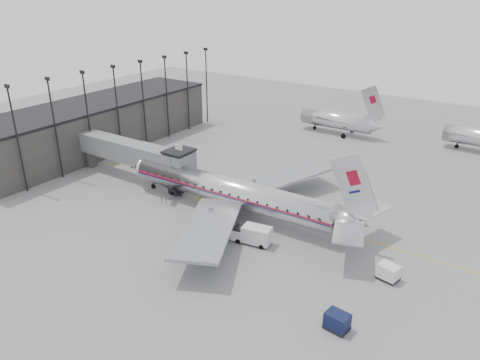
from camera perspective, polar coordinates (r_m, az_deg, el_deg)
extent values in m
plane|color=slate|center=(59.05, -3.09, -4.88)|extent=(160.00, 160.00, 0.00)
cube|color=#3A3834|center=(86.72, -17.35, 6.29)|extent=(12.00, 46.00, 8.00)
cube|color=gold|center=(61.93, 2.48, -3.44)|extent=(60.00, 0.15, 0.01)
cube|color=slate|center=(73.88, -15.23, 3.88)|extent=(12.00, 2.80, 3.00)
cube|color=slate|center=(67.61, -10.16, 2.54)|extent=(8.00, 3.00, 3.10)
cube|color=slate|center=(65.30, -7.38, 1.96)|extent=(3.20, 3.60, 3.20)
cube|color=black|center=(64.64, -7.46, 3.53)|extent=(3.40, 3.80, 0.30)
cube|color=white|center=(64.47, -7.48, 3.95)|extent=(1.20, 0.15, 0.80)
cylinder|color=black|center=(66.32, -7.67, -0.42)|extent=(0.56, 0.56, 2.80)
cube|color=black|center=(66.75, -7.62, -1.25)|extent=(1.60, 2.20, 0.70)
cylinder|color=black|center=(66.10, -8.19, -1.58)|extent=(0.30, 0.60, 0.60)
cylinder|color=black|center=(67.44, -7.06, -0.99)|extent=(0.30, 0.60, 0.60)
cylinder|color=#3A3834|center=(78.90, -17.66, 2.59)|extent=(1.60, 1.60, 2.80)
cube|color=black|center=(64.06, -8.29, -1.25)|extent=(0.90, 3.20, 2.90)
cylinder|color=black|center=(70.95, -25.47, 4.33)|extent=(0.24, 0.24, 15.00)
cube|color=black|center=(69.16, -26.55, 10.19)|extent=(0.90, 0.25, 0.50)
cylinder|color=black|center=(73.95, -21.57, 5.68)|extent=(0.24, 0.24, 15.00)
cube|color=black|center=(72.24, -22.46, 11.34)|extent=(0.90, 0.25, 0.50)
cylinder|color=black|center=(77.29, -17.98, 6.91)|extent=(0.24, 0.24, 15.00)
cube|color=black|center=(75.66, -18.69, 12.35)|extent=(0.90, 0.25, 0.50)
cylinder|color=black|center=(80.95, -14.68, 8.00)|extent=(0.24, 0.24, 15.00)
cube|color=black|center=(79.39, -15.24, 13.22)|extent=(0.90, 0.25, 0.50)
cylinder|color=black|center=(84.87, -11.67, 8.97)|extent=(0.24, 0.24, 15.00)
cube|color=black|center=(83.39, -12.09, 13.96)|extent=(0.90, 0.25, 0.50)
cylinder|color=black|center=(89.03, -8.91, 9.83)|extent=(0.24, 0.24, 15.00)
cube|color=black|center=(87.61, -9.22, 14.60)|extent=(0.90, 0.25, 0.50)
cylinder|color=black|center=(93.38, -6.39, 10.60)|extent=(0.24, 0.24, 15.00)
cube|color=black|center=(92.03, -6.61, 15.15)|extent=(0.90, 0.25, 0.50)
cylinder|color=black|center=(97.91, -4.09, 11.28)|extent=(0.24, 0.24, 15.00)
cube|color=black|center=(96.63, -4.22, 15.63)|extent=(0.90, 0.25, 0.50)
cylinder|color=silver|center=(93.30, 11.68, 7.14)|extent=(14.00, 3.20, 3.20)
cube|color=silver|center=(89.94, 15.93, 9.03)|extent=(5.17, 0.26, 6.52)
cylinder|color=black|center=(95.60, 9.10, 6.41)|extent=(0.24, 0.24, 1.00)
cylinder|color=black|center=(92.24, 24.92, 3.85)|extent=(0.24, 0.24, 1.00)
cylinder|color=silver|center=(59.72, -1.13, -1.41)|extent=(29.00, 4.20, 3.57)
cone|color=silver|center=(69.20, -12.14, 1.62)|extent=(2.97, 3.63, 3.57)
cone|color=silver|center=(53.15, 13.57, -4.97)|extent=(3.93, 3.47, 3.39)
cube|color=maroon|center=(59.62, -1.14, -1.20)|extent=(29.00, 4.25, 0.17)
cube|color=#100A5A|center=(59.72, -1.13, -1.39)|extent=(29.00, 4.25, 0.10)
cube|color=silver|center=(51.32, 13.73, -0.53)|extent=(5.92, 0.42, 7.41)
cube|color=gray|center=(65.33, 5.23, 0.47)|extent=(10.85, 16.27, 1.14)
cube|color=gray|center=(52.06, -3.84, -5.79)|extent=(11.38, 16.21, 1.14)
cylinder|color=gray|center=(63.95, 1.74, -1.14)|extent=(3.32, 2.10, 2.02)
cylinder|color=gray|center=(56.48, -3.56, -4.69)|extent=(3.32, 2.10, 2.02)
cylinder|color=black|center=(68.48, -10.53, -0.54)|extent=(0.19, 0.19, 1.25)
cylinder|color=black|center=(61.65, 1.67, -2.87)|extent=(0.25, 0.25, 1.35)
cylinder|color=black|center=(61.76, 1.67, -3.07)|extent=(0.97, 0.36, 0.96)
cylinder|color=black|center=(57.88, -0.92, -4.71)|extent=(0.25, 0.25, 1.35)
cylinder|color=black|center=(58.00, -0.92, -4.92)|extent=(0.97, 0.36, 0.96)
cube|color=silver|center=(53.38, 2.07, -6.67)|extent=(3.48, 2.29, 1.89)
cube|color=silver|center=(54.34, -0.13, -6.50)|extent=(1.69, 1.92, 1.26)
cube|color=black|center=(54.08, -0.13, -6.01)|extent=(1.31, 1.68, 0.54)
cylinder|color=black|center=(53.90, -0.23, -7.47)|extent=(0.60, 0.31, 0.57)
cylinder|color=black|center=(55.16, 0.48, -6.69)|extent=(0.60, 0.31, 0.57)
cylinder|color=black|center=(52.92, 2.61, -8.14)|extent=(0.60, 0.31, 0.57)
cylinder|color=black|center=(54.21, 3.27, -7.32)|extent=(0.60, 0.31, 0.57)
cube|color=#0D1336|center=(42.71, 11.77, -16.40)|extent=(2.14, 1.70, 1.39)
cube|color=black|center=(43.18, 11.69, -17.16)|extent=(2.25, 1.81, 0.12)
cylinder|color=black|center=(43.09, 10.31, -17.23)|extent=(0.31, 0.15, 0.30)
cylinder|color=black|center=(42.55, 12.23, -18.03)|extent=(0.31, 0.15, 0.30)
cylinder|color=black|center=(43.90, 11.15, -16.41)|extent=(0.31, 0.15, 0.30)
cylinder|color=black|center=(43.37, 13.04, -17.18)|extent=(0.31, 0.15, 0.30)
cube|color=silver|center=(49.97, 17.65, -10.56)|extent=(2.24, 1.85, 1.39)
cube|color=black|center=(50.37, 17.54, -11.27)|extent=(2.36, 1.96, 0.12)
cylinder|color=black|center=(50.23, 16.40, -11.29)|extent=(0.32, 0.17, 0.30)
cylinder|color=black|center=(49.68, 18.01, -11.95)|extent=(0.32, 0.17, 0.30)
cylinder|color=black|center=(51.13, 17.08, -10.71)|extent=(0.32, 0.17, 0.30)
cylinder|color=black|center=(50.59, 18.67, -11.34)|extent=(0.32, 0.17, 0.30)
imported|color=yellow|center=(63.44, -4.95, -1.96)|extent=(0.75, 0.74, 1.74)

